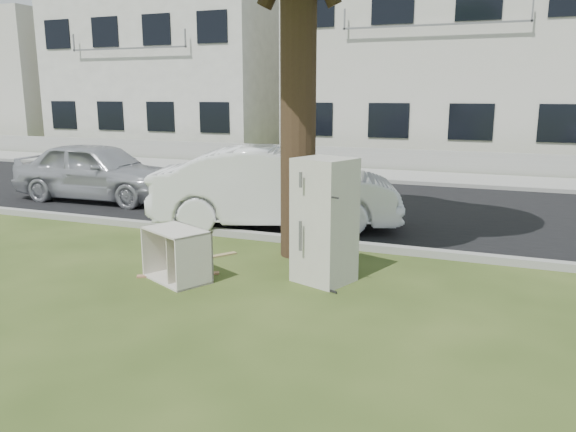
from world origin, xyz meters
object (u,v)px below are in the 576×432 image
at_px(fridge, 325,221).
at_px(car_left, 98,171).
at_px(car_center, 276,188).
at_px(cabinet, 177,255).

height_order(fridge, car_left, fridge).
bearing_deg(car_left, car_center, -103.03).
height_order(cabinet, car_left, car_left).
relative_size(fridge, car_center, 0.36).
relative_size(cabinet, car_left, 0.22).
bearing_deg(car_left, cabinet, -133.06).
xyz_separation_m(car_center, car_left, (-5.04, 1.04, -0.06)).
bearing_deg(cabinet, fridge, 46.87).
distance_m(fridge, cabinet, 2.07).
xyz_separation_m(fridge, car_left, (-6.86, 3.72, -0.14)).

